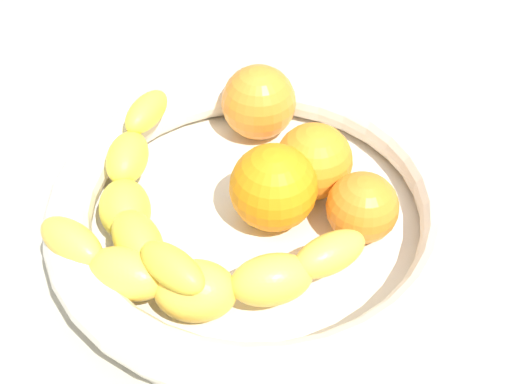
{
  "coord_description": "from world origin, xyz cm",
  "views": [
    {
      "loc": [
        4.28,
        32.82,
        40.9
      ],
      "look_at": [
        0.0,
        0.0,
        7.89
      ],
      "focal_mm": 44.32,
      "sensor_mm": 36.0,
      "label": 1
    }
  ],
  "objects_px": {
    "fruit_bowl": "(256,212)",
    "orange_front": "(362,208)",
    "banana_draped_left": "(137,196)",
    "orange_mid_left": "(273,186)",
    "orange_mid_right": "(314,161)",
    "banana_draped_right": "(197,273)",
    "orange_rear": "(259,102)"
  },
  "relations": [
    {
      "from": "banana_draped_right",
      "to": "orange_mid_right",
      "type": "xyz_separation_m",
      "value": [
        -0.1,
        -0.09,
        0.0
      ]
    },
    {
      "from": "banana_draped_right",
      "to": "orange_rear",
      "type": "xyz_separation_m",
      "value": [
        -0.06,
        -0.17,
        0.01
      ]
    },
    {
      "from": "banana_draped_right",
      "to": "orange_front",
      "type": "relative_size",
      "value": 4.35
    },
    {
      "from": "banana_draped_left",
      "to": "fruit_bowl",
      "type": "bearing_deg",
      "value": 175.77
    },
    {
      "from": "fruit_bowl",
      "to": "orange_rear",
      "type": "distance_m",
      "value": 0.11
    },
    {
      "from": "orange_front",
      "to": "orange_mid_left",
      "type": "relative_size",
      "value": 0.81
    },
    {
      "from": "orange_rear",
      "to": "fruit_bowl",
      "type": "bearing_deg",
      "value": 81.33
    },
    {
      "from": "banana_draped_left",
      "to": "orange_front",
      "type": "relative_size",
      "value": 4.13
    },
    {
      "from": "orange_mid_left",
      "to": "orange_mid_right",
      "type": "distance_m",
      "value": 0.04
    },
    {
      "from": "orange_front",
      "to": "orange_mid_right",
      "type": "distance_m",
      "value": 0.06
    },
    {
      "from": "banana_draped_left",
      "to": "orange_mid_right",
      "type": "bearing_deg",
      "value": -171.26
    },
    {
      "from": "fruit_bowl",
      "to": "orange_front",
      "type": "relative_size",
      "value": 5.88
    },
    {
      "from": "banana_draped_left",
      "to": "banana_draped_right",
      "type": "height_order",
      "value": "banana_draped_left"
    },
    {
      "from": "fruit_bowl",
      "to": "orange_front",
      "type": "height_order",
      "value": "orange_front"
    },
    {
      "from": "orange_mid_left",
      "to": "orange_front",
      "type": "bearing_deg",
      "value": 159.03
    },
    {
      "from": "banana_draped_left",
      "to": "orange_rear",
      "type": "xyz_separation_m",
      "value": [
        -0.1,
        -0.1,
        0.0
      ]
    },
    {
      "from": "banana_draped_left",
      "to": "banana_draped_right",
      "type": "relative_size",
      "value": 0.95
    },
    {
      "from": "banana_draped_left",
      "to": "orange_mid_left",
      "type": "xyz_separation_m",
      "value": [
        -0.1,
        0.01,
        0.0
      ]
    },
    {
      "from": "orange_front",
      "to": "orange_rear",
      "type": "xyz_separation_m",
      "value": [
        0.06,
        -0.13,
        0.01
      ]
    },
    {
      "from": "banana_draped_left",
      "to": "orange_mid_left",
      "type": "bearing_deg",
      "value": 176.92
    },
    {
      "from": "orange_mid_left",
      "to": "orange_mid_right",
      "type": "bearing_deg",
      "value": -143.64
    },
    {
      "from": "fruit_bowl",
      "to": "orange_mid_left",
      "type": "height_order",
      "value": "orange_mid_left"
    },
    {
      "from": "banana_draped_right",
      "to": "orange_front",
      "type": "height_order",
      "value": "orange_front"
    },
    {
      "from": "banana_draped_left",
      "to": "orange_front",
      "type": "height_order",
      "value": "banana_draped_left"
    },
    {
      "from": "orange_front",
      "to": "orange_mid_right",
      "type": "relative_size",
      "value": 0.88
    },
    {
      "from": "orange_front",
      "to": "orange_rear",
      "type": "distance_m",
      "value": 0.14
    },
    {
      "from": "banana_draped_right",
      "to": "orange_mid_left",
      "type": "bearing_deg",
      "value": -132.02
    },
    {
      "from": "orange_mid_left",
      "to": "orange_mid_right",
      "type": "relative_size",
      "value": 1.09
    },
    {
      "from": "banana_draped_left",
      "to": "orange_mid_left",
      "type": "distance_m",
      "value": 0.1
    },
    {
      "from": "fruit_bowl",
      "to": "orange_mid_left",
      "type": "relative_size",
      "value": 4.75
    },
    {
      "from": "banana_draped_right",
      "to": "orange_rear",
      "type": "height_order",
      "value": "orange_rear"
    },
    {
      "from": "orange_mid_left",
      "to": "orange_rear",
      "type": "bearing_deg",
      "value": -91.69
    }
  ]
}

